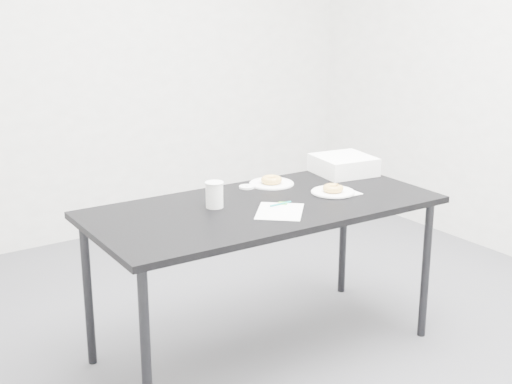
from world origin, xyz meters
TOP-DOWN VIEW (x-y plane):
  - floor at (0.00, 0.00)m, footprint 4.00×4.00m
  - wall_back at (0.00, 2.00)m, footprint 4.00×0.02m
  - table at (-0.12, -0.08)m, footprint 1.71×0.83m
  - scorecard at (-0.12, -0.22)m, footprint 0.33×0.33m
  - logo_patch at (-0.04, -0.13)m, footprint 0.06×0.06m
  - pen at (-0.06, -0.14)m, footprint 0.12×0.01m
  - napkin at (0.31, -0.15)m, footprint 0.16×0.16m
  - plate_near at (0.28, -0.13)m, footprint 0.22×0.22m
  - donut_near at (0.28, -0.13)m, footprint 0.12×0.12m
  - plate_far at (0.11, 0.18)m, footprint 0.23×0.23m
  - donut_far at (0.11, 0.18)m, footprint 0.14×0.14m
  - coffee_cup at (-0.34, 0.00)m, footprint 0.08×0.08m
  - cup_lid at (-0.03, 0.19)m, footprint 0.08×0.08m
  - bakery_box at (0.57, 0.14)m, footprint 0.33×0.33m

SIDE VIEW (x-z plane):
  - floor at x=0.00m, z-range 0.00..0.00m
  - table at x=-0.12m, z-range 0.33..1.09m
  - scorecard at x=-0.12m, z-range 0.77..0.77m
  - napkin at x=0.31m, z-range 0.77..0.77m
  - plate_far at x=0.11m, z-range 0.77..0.77m
  - logo_patch at x=-0.04m, z-range 0.77..0.77m
  - cup_lid at x=-0.03m, z-range 0.77..0.78m
  - plate_near at x=0.28m, z-range 0.77..0.78m
  - pen at x=-0.06m, z-range 0.77..0.78m
  - donut_far at x=0.11m, z-range 0.77..0.81m
  - donut_near at x=0.28m, z-range 0.78..0.81m
  - bakery_box at x=0.57m, z-range 0.77..0.87m
  - coffee_cup at x=-0.34m, z-range 0.77..0.89m
  - wall_back at x=0.00m, z-range 0.00..2.70m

